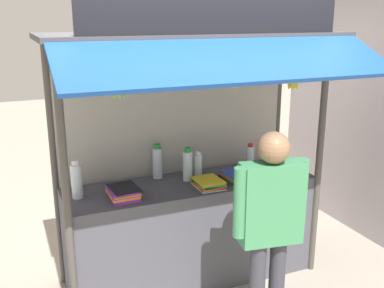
{
  "coord_description": "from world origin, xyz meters",
  "views": [
    {
      "loc": [
        -1.43,
        -3.39,
        2.32
      ],
      "look_at": [
        0.0,
        0.0,
        1.27
      ],
      "focal_mm": 42.44,
      "sensor_mm": 36.0,
      "label": 1
    }
  ],
  "objects_px": {
    "water_bottle_left": "(188,165)",
    "banana_bunch_leftmost": "(118,86)",
    "water_bottle_front_right": "(250,158)",
    "water_bottle_mid_left": "(158,162)",
    "vendor_person": "(270,216)",
    "banana_bunch_inner_right": "(235,77)",
    "banana_bunch_rightmost": "(294,79)",
    "magazine_stack_far_right": "(209,183)",
    "banana_bunch_inner_left": "(269,74)",
    "magazine_stack_rear_center": "(123,193)",
    "water_bottle_back_left": "(198,166)",
    "magazine_stack_center": "(234,177)",
    "water_bottle_right": "(77,180)"
  },
  "relations": [
    {
      "from": "water_bottle_left",
      "to": "banana_bunch_leftmost",
      "type": "xyz_separation_m",
      "value": [
        -0.7,
        -0.48,
        0.8
      ]
    },
    {
      "from": "magazine_stack_far_right",
      "to": "water_bottle_right",
      "type": "bearing_deg",
      "value": 169.84
    },
    {
      "from": "magazine_stack_far_right",
      "to": "banana_bunch_inner_left",
      "type": "height_order",
      "value": "banana_bunch_inner_left"
    },
    {
      "from": "water_bottle_left",
      "to": "banana_bunch_leftmost",
      "type": "distance_m",
      "value": 1.17
    },
    {
      "from": "magazine_stack_far_right",
      "to": "banana_bunch_inner_right",
      "type": "height_order",
      "value": "banana_bunch_inner_right"
    },
    {
      "from": "water_bottle_mid_left",
      "to": "banana_bunch_inner_right",
      "type": "relative_size",
      "value": 1.16
    },
    {
      "from": "water_bottle_right",
      "to": "banana_bunch_rightmost",
      "type": "distance_m",
      "value": 1.89
    },
    {
      "from": "banana_bunch_inner_right",
      "to": "banana_bunch_leftmost",
      "type": "bearing_deg",
      "value": 179.92
    },
    {
      "from": "banana_bunch_rightmost",
      "to": "magazine_stack_far_right",
      "type": "bearing_deg",
      "value": 156.55
    },
    {
      "from": "banana_bunch_rightmost",
      "to": "water_bottle_back_left",
      "type": "bearing_deg",
      "value": 140.28
    },
    {
      "from": "banana_bunch_rightmost",
      "to": "banana_bunch_inner_left",
      "type": "height_order",
      "value": "same"
    },
    {
      "from": "water_bottle_right",
      "to": "water_bottle_back_left",
      "type": "bearing_deg",
      "value": 2.54
    },
    {
      "from": "water_bottle_mid_left",
      "to": "banana_bunch_leftmost",
      "type": "xyz_separation_m",
      "value": [
        -0.48,
        -0.65,
        0.8
      ]
    },
    {
      "from": "water_bottle_left",
      "to": "vendor_person",
      "type": "height_order",
      "value": "vendor_person"
    },
    {
      "from": "banana_bunch_inner_right",
      "to": "banana_bunch_rightmost",
      "type": "height_order",
      "value": "same"
    },
    {
      "from": "water_bottle_back_left",
      "to": "banana_bunch_leftmost",
      "type": "xyz_separation_m",
      "value": [
        -0.81,
        -0.5,
        0.83
      ]
    },
    {
      "from": "water_bottle_left",
      "to": "banana_bunch_inner_right",
      "type": "bearing_deg",
      "value": -68.62
    },
    {
      "from": "water_bottle_front_right",
      "to": "vendor_person",
      "type": "distance_m",
      "value": 1.07
    },
    {
      "from": "water_bottle_front_right",
      "to": "banana_bunch_leftmost",
      "type": "xyz_separation_m",
      "value": [
        -1.34,
        -0.51,
        0.82
      ]
    },
    {
      "from": "water_bottle_mid_left",
      "to": "water_bottle_left",
      "type": "bearing_deg",
      "value": -37.65
    },
    {
      "from": "water_bottle_back_left",
      "to": "banana_bunch_rightmost",
      "type": "xyz_separation_m",
      "value": [
        0.6,
        -0.5,
        0.8
      ]
    },
    {
      "from": "water_bottle_front_right",
      "to": "magazine_stack_center",
      "type": "relative_size",
      "value": 0.92
    },
    {
      "from": "water_bottle_mid_left",
      "to": "banana_bunch_rightmost",
      "type": "distance_m",
      "value": 1.37
    },
    {
      "from": "water_bottle_back_left",
      "to": "water_bottle_left",
      "type": "relative_size",
      "value": 0.82
    },
    {
      "from": "banana_bunch_rightmost",
      "to": "magazine_stack_rear_center",
      "type": "bearing_deg",
      "value": 166.98
    },
    {
      "from": "magazine_stack_far_right",
      "to": "banana_bunch_rightmost",
      "type": "height_order",
      "value": "banana_bunch_rightmost"
    },
    {
      "from": "water_bottle_mid_left",
      "to": "banana_bunch_leftmost",
      "type": "bearing_deg",
      "value": -126.46
    },
    {
      "from": "water_bottle_mid_left",
      "to": "water_bottle_back_left",
      "type": "bearing_deg",
      "value": -24.1
    },
    {
      "from": "magazine_stack_far_right",
      "to": "banana_bunch_leftmost",
      "type": "distance_m",
      "value": 1.24
    },
    {
      "from": "water_bottle_back_left",
      "to": "banana_bunch_leftmost",
      "type": "height_order",
      "value": "banana_bunch_leftmost"
    },
    {
      "from": "water_bottle_right",
      "to": "water_bottle_left",
      "type": "bearing_deg",
      "value": 1.52
    },
    {
      "from": "water_bottle_left",
      "to": "banana_bunch_inner_right",
      "type": "relative_size",
      "value": 1.12
    },
    {
      "from": "water_bottle_back_left",
      "to": "water_bottle_left",
      "type": "xyz_separation_m",
      "value": [
        -0.11,
        -0.02,
        0.02
      ]
    },
    {
      "from": "banana_bunch_rightmost",
      "to": "water_bottle_mid_left",
      "type": "bearing_deg",
      "value": 145.18
    },
    {
      "from": "water_bottle_front_right",
      "to": "vendor_person",
      "type": "height_order",
      "value": "vendor_person"
    },
    {
      "from": "banana_bunch_leftmost",
      "to": "banana_bunch_rightmost",
      "type": "distance_m",
      "value": 1.41
    },
    {
      "from": "magazine_stack_far_right",
      "to": "water_bottle_front_right",
      "type": "bearing_deg",
      "value": 24.74
    },
    {
      "from": "water_bottle_right",
      "to": "banana_bunch_inner_right",
      "type": "bearing_deg",
      "value": -21.72
    },
    {
      "from": "water_bottle_front_right",
      "to": "water_bottle_left",
      "type": "bearing_deg",
      "value": -177.07
    },
    {
      "from": "water_bottle_left",
      "to": "water_bottle_front_right",
      "type": "bearing_deg",
      "value": 2.93
    },
    {
      "from": "water_bottle_left",
      "to": "vendor_person",
      "type": "xyz_separation_m",
      "value": [
        0.24,
        -0.96,
        -0.12
      ]
    },
    {
      "from": "water_bottle_mid_left",
      "to": "banana_bunch_rightmost",
      "type": "xyz_separation_m",
      "value": [
        0.93,
        -0.65,
        0.77
      ]
    },
    {
      "from": "water_bottle_mid_left",
      "to": "vendor_person",
      "type": "distance_m",
      "value": 1.22
    },
    {
      "from": "water_bottle_back_left",
      "to": "banana_bunch_inner_right",
      "type": "distance_m",
      "value": 0.98
    },
    {
      "from": "water_bottle_left",
      "to": "banana_bunch_inner_left",
      "type": "distance_m",
      "value": 1.07
    },
    {
      "from": "magazine_stack_far_right",
      "to": "banana_bunch_inner_right",
      "type": "relative_size",
      "value": 1.07
    },
    {
      "from": "water_bottle_front_right",
      "to": "vendor_person",
      "type": "xyz_separation_m",
      "value": [
        -0.4,
        -0.99,
        -0.1
      ]
    },
    {
      "from": "water_bottle_mid_left",
      "to": "water_bottle_front_right",
      "type": "relative_size",
      "value": 1.21
    },
    {
      "from": "water_bottle_front_right",
      "to": "banana_bunch_rightmost",
      "type": "bearing_deg",
      "value": -82.22
    },
    {
      "from": "water_bottle_back_left",
      "to": "water_bottle_front_right",
      "type": "bearing_deg",
      "value": 1.19
    }
  ]
}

